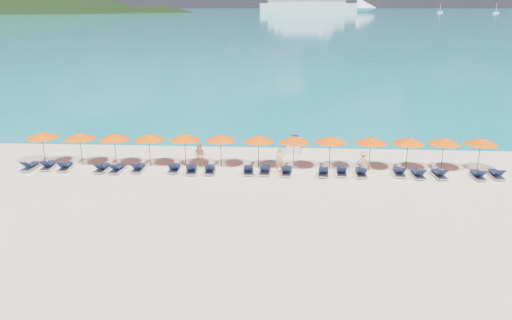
{
  "coord_description": "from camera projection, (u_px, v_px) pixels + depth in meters",
  "views": [
    {
      "loc": [
        1.69,
        -26.46,
        10.51
      ],
      "look_at": [
        0.0,
        3.0,
        1.2
      ],
      "focal_mm": 35.0,
      "sensor_mm": 36.0,
      "label": 1
    }
  ],
  "objects": [
    {
      "name": "umbrella_8",
      "position": [
        330.0,
        139.0,
        32.5
      ],
      "size": [
        2.1,
        2.1,
        2.28
      ],
      "color": "black",
      "rests_on": "ground"
    },
    {
      "name": "umbrella_7",
      "position": [
        294.0,
        139.0,
        32.52
      ],
      "size": [
        2.1,
        2.1,
        2.28
      ],
      "color": "black",
      "rests_on": "ground"
    },
    {
      "name": "umbrella_6",
      "position": [
        259.0,
        138.0,
        32.71
      ],
      "size": [
        2.1,
        2.1,
        2.28
      ],
      "color": "black",
      "rests_on": "ground"
    },
    {
      "name": "lounger_1",
      "position": [
        48.0,
        165.0,
        33.06
      ],
      "size": [
        0.74,
        1.74,
        0.66
      ],
      "rotation": [
        0.0,
        0.0,
        0.07
      ],
      "color": "silver",
      "rests_on": "ground"
    },
    {
      "name": "lounger_2",
      "position": [
        65.0,
        166.0,
        32.83
      ],
      "size": [
        0.78,
        1.75,
        0.66
      ],
      "rotation": [
        0.0,
        0.0,
        0.1
      ],
      "color": "silver",
      "rests_on": "ground"
    },
    {
      "name": "cruise_ship",
      "position": [
        319.0,
        4.0,
        579.99
      ],
      "size": [
        134.99,
        31.77,
        37.23
      ],
      "rotation": [
        0.0,
        0.0,
        -0.08
      ],
      "color": "silver",
      "rests_on": "ground"
    },
    {
      "name": "lounger_12",
      "position": [
        323.0,
        172.0,
        31.79
      ],
      "size": [
        0.78,
        1.75,
        0.66
      ],
      "rotation": [
        0.0,
        0.0,
        -0.1
      ],
      "color": "silver",
      "rests_on": "ground"
    },
    {
      "name": "headland_small",
      "position": [
        155.0,
        44.0,
        580.35
      ],
      "size": [
        162.0,
        126.0,
        85.5
      ],
      "color": "black",
      "rests_on": "ground"
    },
    {
      "name": "umbrella_1",
      "position": [
        80.0,
        136.0,
        33.36
      ],
      "size": [
        2.1,
        2.1,
        2.28
      ],
      "color": "black",
      "rests_on": "ground"
    },
    {
      "name": "ground",
      "position": [
        253.0,
        196.0,
        28.45
      ],
      "size": [
        1400.0,
        1400.0,
        0.0
      ],
      "primitive_type": "plane",
      "color": "beige"
    },
    {
      "name": "umbrella_12",
      "position": [
        481.0,
        141.0,
        32.04
      ],
      "size": [
        2.1,
        2.1,
        2.28
      ],
      "color": "black",
      "rests_on": "ground"
    },
    {
      "name": "headland_main",
      "position": [
        22.0,
        47.0,
        570.42
      ],
      "size": [
        374.0,
        242.0,
        126.5
      ],
      "color": "black",
      "rests_on": "ground"
    },
    {
      "name": "lounger_5",
      "position": [
        138.0,
        168.0,
        32.57
      ],
      "size": [
        0.63,
        1.7,
        0.66
      ],
      "rotation": [
        0.0,
        0.0,
        -0.01
      ],
      "color": "silver",
      "rests_on": "ground"
    },
    {
      "name": "sailboat_near",
      "position": [
        496.0,
        12.0,
        525.63
      ],
      "size": [
        5.73,
        1.91,
        10.5
      ],
      "color": "silver",
      "rests_on": "ground"
    },
    {
      "name": "umbrella_2",
      "position": [
        114.0,
        137.0,
        33.18
      ],
      "size": [
        2.1,
        2.1,
        2.28
      ],
      "color": "black",
      "rests_on": "ground"
    },
    {
      "name": "sailboat_far",
      "position": [
        440.0,
        12.0,
        551.67
      ],
      "size": [
        5.63,
        1.88,
        10.32
      ],
      "color": "silver",
      "rests_on": "ground"
    },
    {
      "name": "jetski",
      "position": [
        294.0,
        145.0,
        37.32
      ],
      "size": [
        1.26,
        2.72,
        0.94
      ],
      "rotation": [
        0.0,
        0.0,
        -0.1
      ],
      "color": "silver",
      "rests_on": "ground"
    },
    {
      "name": "lounger_15",
      "position": [
        399.0,
        172.0,
        31.76
      ],
      "size": [
        0.67,
        1.72,
        0.66
      ],
      "rotation": [
        0.0,
        0.0,
        -0.03
      ],
      "color": "silver",
      "rests_on": "ground"
    },
    {
      "name": "umbrella_11",
      "position": [
        444.0,
        141.0,
        32.13
      ],
      "size": [
        2.1,
        2.1,
        2.28
      ],
      "color": "black",
      "rests_on": "ground"
    },
    {
      "name": "lounger_8",
      "position": [
        210.0,
        169.0,
        32.23
      ],
      "size": [
        0.74,
        1.74,
        0.66
      ],
      "rotation": [
        0.0,
        0.0,
        0.07
      ],
      "color": "silver",
      "rests_on": "ground"
    },
    {
      "name": "umbrella_4",
      "position": [
        185.0,
        137.0,
        33.05
      ],
      "size": [
        2.1,
        2.1,
        2.28
      ],
      "color": "black",
      "rests_on": "ground"
    },
    {
      "name": "umbrella_0",
      "position": [
        42.0,
        135.0,
        33.58
      ],
      "size": [
        2.1,
        2.1,
        2.28
      ],
      "color": "black",
      "rests_on": "ground"
    },
    {
      "name": "sea",
      "position": [
        285.0,
        11.0,
        656.83
      ],
      "size": [
        1600.0,
        1300.0,
        0.01
      ],
      "primitive_type": "cube",
      "color": "#1FA9B2",
      "rests_on": "ground"
    },
    {
      "name": "lounger_0",
      "position": [
        30.0,
        166.0,
        32.9
      ],
      "size": [
        0.75,
        1.74,
        0.66
      ],
      "rotation": [
        0.0,
        0.0,
        -0.08
      ],
      "color": "silver",
      "rests_on": "ground"
    },
    {
      "name": "beachgoer_c",
      "position": [
        363.0,
        162.0,
        32.06
      ],
      "size": [
        1.05,
        0.77,
        1.47
      ],
      "primitive_type": "imported",
      "rotation": [
        0.0,
        0.0,
        2.76
      ],
      "color": "tan",
      "rests_on": "ground"
    },
    {
      "name": "lounger_9",
      "position": [
        248.0,
        170.0,
        32.14
      ],
      "size": [
        0.72,
        1.74,
        0.66
      ],
      "rotation": [
        0.0,
        0.0,
        0.06
      ],
      "color": "silver",
      "rests_on": "ground"
    },
    {
      "name": "lounger_11",
      "position": [
        287.0,
        171.0,
        31.94
      ],
      "size": [
        0.77,
        1.75,
        0.66
      ],
      "rotation": [
        0.0,
        0.0,
        -0.09
      ],
      "color": "silver",
      "rests_on": "ground"
    },
    {
      "name": "umbrella_10",
      "position": [
        408.0,
        141.0,
        32.17
      ],
      "size": [
        2.1,
        2.1,
        2.28
      ],
      "color": "black",
      "rests_on": "ground"
    },
    {
      "name": "lounger_19",
      "position": [
        496.0,
        174.0,
        31.34
      ],
      "size": [
        0.66,
        1.72,
        0.66
      ],
      "rotation": [
        0.0,
        0.0,
        -0.03
      ],
      "color": "silver",
      "rests_on": "ground"
    },
    {
      "name": "lounger_18",
      "position": [
        478.0,
        175.0,
        31.22
      ],
      "size": [
        0.69,
        1.72,
        0.66
      ],
      "rotation": [
        0.0,
        0.0,
        -0.04
      ],
      "color": "silver",
      "rests_on": "ground"
    },
    {
      "name": "umbrella_3",
      "position": [
        149.0,
        137.0,
        33.11
      ],
      "size": [
        2.1,
        2.1,
        2.28
      ],
      "color": "black",
      "rests_on": "ground"
    },
    {
      "name": "lounger_6",
      "position": [
        174.0,
        168.0,
        32.51
      ],
      "size": [
        0.68,
        1.72,
        0.66
      ],
      "rotation": [
        0.0,
        0.0,
        0.04
      ],
      "color": "silver",
      "rests_on": "ground"
    },
    {
      "name": "lounger_3",
      "position": [
        102.0,
        168.0,
        32.55
      ],
      "size": [
        0.66,
        1.71,
        0.66
      ],
      "rotation": [
        0.0,
        0.0,
        -0.02
      ],
      "color": "silver",
      "rests_on": "ground"
    },
    {
      "name": "umbrella_5",
      "position": [
        221.0,
        137.0,
        32.95
      ],
      "size": [
        2.1,
        2.1,
        2.28
      ],
      "color": "black",
      "rests_on": "ground"
    },
    {
      "name": "beachgoer_a",
      "position": [
        280.0,
        160.0,
        32.04
      ],
      "size": [
        0.68,
        0.49,
        1.71
      ],
      "primitive_type": "imported",
      "rotation": [
        0.0,
        0.0,
        0.14
      ],
      "color": "tan",
      "rests_on": "ground"
    },
    {
      "name": "lounger_14",
      "position": [
        361.0,
        172.0,
        31.68
      ],
      "size": [
        0.65,
        1.71,
        0.66
      ],
      "rotation": [
        0.0,
        0.0,
        -0.02
      ],
      "color": "silver",
      "rests_on": "ground"
    },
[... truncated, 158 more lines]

